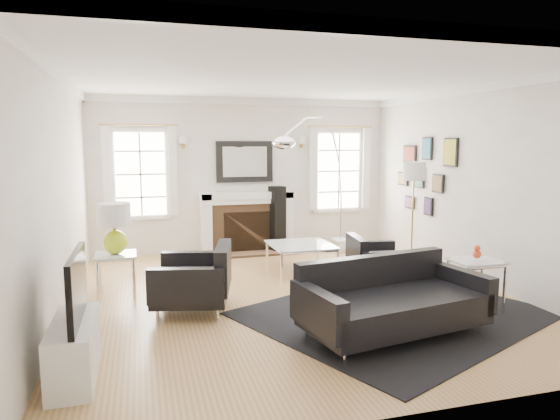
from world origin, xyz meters
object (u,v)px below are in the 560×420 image
object	(u,v)px
armchair_left	(197,281)
coffee_table	(301,246)
gourd_lamp	(114,225)
arc_floor_lamp	(315,181)
fireplace	(247,223)
armchair_right	(375,261)
sofa	(390,302)

from	to	relation	value
armchair_left	coffee_table	bearing A→B (deg)	39.29
armchair_left	gourd_lamp	xyz separation A→B (m)	(-0.95, 0.83, 0.58)
gourd_lamp	arc_floor_lamp	distance (m)	3.41
fireplace	armchair_right	distance (m)	2.86
gourd_lamp	coffee_table	bearing A→B (deg)	12.85
coffee_table	gourd_lamp	size ratio (longest dim) A/B	1.44
sofa	armchair_left	bearing A→B (deg)	145.19
sofa	gourd_lamp	xyz separation A→B (m)	(-2.81, 2.13, 0.60)
coffee_table	arc_floor_lamp	world-z (taller)	arc_floor_lamp
fireplace	armchair_right	bearing A→B (deg)	-62.15
gourd_lamp	armchair_right	bearing A→B (deg)	-5.11
coffee_table	gourd_lamp	world-z (taller)	gourd_lamp
sofa	coffee_table	distance (m)	2.75
armchair_right	arc_floor_lamp	xyz separation A→B (m)	(-0.37, 1.52, 1.05)
arc_floor_lamp	fireplace	bearing A→B (deg)	133.89
armchair_right	gourd_lamp	bearing A→B (deg)	174.89
fireplace	armchair_left	distance (m)	3.29
armchair_left	armchair_right	world-z (taller)	armchair_left
arc_floor_lamp	sofa	bearing A→B (deg)	-96.06
armchair_right	gourd_lamp	distance (m)	3.60
armchair_left	coffee_table	world-z (taller)	armchair_left
coffee_table	gourd_lamp	xyz separation A→B (m)	(-2.72, -0.62, 0.56)
fireplace	gourd_lamp	distance (m)	3.14
armchair_left	armchair_right	distance (m)	2.63
fireplace	sofa	distance (m)	4.37
armchair_right	arc_floor_lamp	bearing A→B (deg)	103.67
fireplace	arc_floor_lamp	world-z (taller)	arc_floor_lamp
fireplace	gourd_lamp	xyz separation A→B (m)	(-2.20, -2.20, 0.41)
fireplace	sofa	bearing A→B (deg)	-82.02
fireplace	gourd_lamp	bearing A→B (deg)	-134.99
armchair_left	fireplace	bearing A→B (deg)	67.55
armchair_left	arc_floor_lamp	size ratio (longest dim) A/B	0.45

